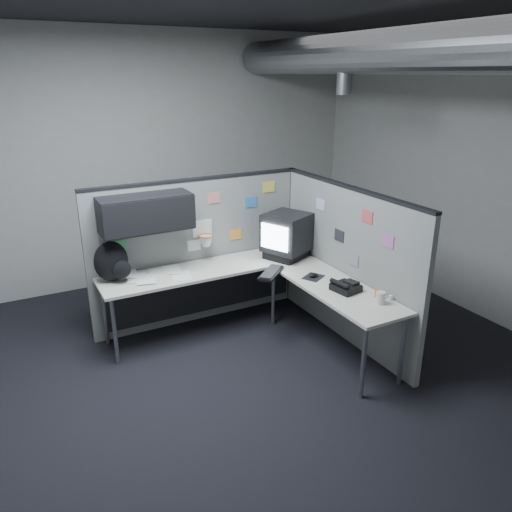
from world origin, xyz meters
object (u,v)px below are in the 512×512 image
desk (242,282)px  phone (345,287)px  monitor (287,235)px  keyboard (271,273)px  backpack (112,262)px

desk → phone: 1.11m
desk → monitor: 0.76m
desk → keyboard: size_ratio=5.71×
desk → backpack: size_ratio=5.69×
desk → phone: (0.65, -0.88, 0.16)m
keyboard → backpack: backpack is taller
phone → backpack: bearing=146.2°
desk → backpack: (-1.22, 0.39, 0.31)m
monitor → backpack: (-1.86, 0.22, -0.06)m
monitor → keyboard: size_ratio=1.43×
desk → monitor: (0.64, 0.17, 0.37)m
monitor → desk: bearing=-144.5°
keyboard → monitor: bearing=45.3°
phone → monitor: bearing=91.1°
monitor → backpack: monitor is taller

